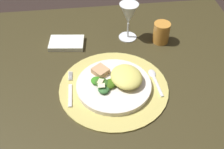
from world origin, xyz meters
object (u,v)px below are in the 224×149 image
at_px(dining_table, 115,103).
at_px(fork, 70,90).
at_px(dinner_plate, 114,85).
at_px(amber_tumbler, 161,33).
at_px(spoon, 154,78).
at_px(napkin, 67,43).
at_px(wine_glass, 129,15).

relative_size(dining_table, fork, 6.75).
bearing_deg(dinner_plate, amber_tumbler, 47.30).
bearing_deg(spoon, napkin, 141.95).
relative_size(dining_table, spoon, 8.30).
height_order(fork, napkin, napkin).
bearing_deg(napkin, wine_glass, 4.49).
bearing_deg(dining_table, napkin, 127.32).
xyz_separation_m(dining_table, dinner_plate, (-0.01, -0.04, 0.14)).
relative_size(dining_table, wine_glass, 7.20).
distance_m(dining_table, wine_glass, 0.35).
distance_m(dinner_plate, spoon, 0.15).
distance_m(spoon, napkin, 0.40).
bearing_deg(amber_tumbler, dinner_plate, -132.70).
xyz_separation_m(napkin, wine_glass, (0.26, 0.02, 0.10)).
xyz_separation_m(dinner_plate, spoon, (0.15, 0.03, -0.01)).
xyz_separation_m(spoon, wine_glass, (-0.05, 0.26, 0.10)).
relative_size(spoon, amber_tumbler, 1.59).
bearing_deg(spoon, wine_glass, 101.31).
xyz_separation_m(dining_table, napkin, (-0.17, 0.23, 0.14)).
bearing_deg(napkin, fork, -87.96).
height_order(fork, amber_tumbler, amber_tumbler).
height_order(wine_glass, amber_tumbler, wine_glass).
height_order(napkin, amber_tumbler, amber_tumbler).
xyz_separation_m(fork, wine_glass, (0.25, 0.29, 0.10)).
distance_m(wine_glass, amber_tumbler, 0.15).
relative_size(napkin, wine_glass, 0.88).
bearing_deg(fork, amber_tumbler, 32.81).
xyz_separation_m(dining_table, wine_glass, (0.08, 0.25, 0.24)).
height_order(spoon, wine_glass, wine_glass).
xyz_separation_m(dining_table, fork, (-0.16, -0.04, 0.13)).
relative_size(dining_table, dinner_plate, 4.39).
bearing_deg(dining_table, dinner_plate, -106.41).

